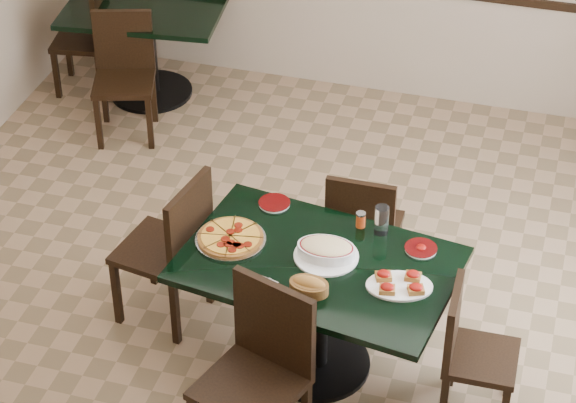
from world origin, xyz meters
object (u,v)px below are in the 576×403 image
(chair_far, at_px, (363,226))
(bread_basket, at_px, (309,286))
(lasagna_casserole, at_px, (326,250))
(back_table, at_px, (147,33))
(back_chair_near, at_px, (124,68))
(main_table, at_px, (318,288))
(back_chair_left, at_px, (90,33))
(chair_near, at_px, (261,364))
(chair_right, at_px, (469,347))
(pepperoni_pizza, at_px, (231,238))
(bruschetta_platter, at_px, (399,284))
(chair_left, at_px, (174,243))

(chair_far, height_order, bread_basket, chair_far)
(lasagna_casserole, bearing_deg, bread_basket, -95.03)
(back_table, relative_size, back_chair_near, 1.37)
(main_table, bearing_deg, lasagna_casserole, 69.97)
(lasagna_casserole, height_order, bread_basket, same)
(back_chair_near, relative_size, back_chair_left, 1.06)
(back_table, relative_size, bread_basket, 5.87)
(chair_near, distance_m, chair_right, 1.11)
(back_table, distance_m, pepperoni_pizza, 2.90)
(bruschetta_platter, bearing_deg, chair_right, -15.04)
(chair_near, height_order, chair_left, chair_near)
(back_table, distance_m, lasagna_casserole, 3.21)
(back_chair_left, distance_m, bruschetta_platter, 3.88)
(chair_left, distance_m, bruschetta_platter, 1.38)
(main_table, height_order, bread_basket, bread_basket)
(main_table, distance_m, pepperoni_pizza, 0.54)
(chair_far, bearing_deg, back_chair_near, -32.77)
(back_table, bearing_deg, back_chair_near, -92.73)
(main_table, height_order, chair_left, chair_left)
(chair_near, bearing_deg, pepperoni_pizza, 137.71)
(lasagna_casserole, bearing_deg, bruschetta_platter, -20.07)
(main_table, relative_size, back_table, 1.24)
(bruschetta_platter, bearing_deg, chair_far, 101.52)
(bread_basket, bearing_deg, pepperoni_pizza, 153.70)
(back_table, xyz_separation_m, chair_far, (2.09, -1.82, -0.04))
(back_table, distance_m, bruschetta_platter, 3.58)
(main_table, distance_m, chair_right, 0.85)
(back_chair_left, relative_size, bread_basket, 4.05)
(lasagna_casserole, height_order, bruschetta_platter, lasagna_casserole)
(chair_far, bearing_deg, back_chair_left, -35.37)
(chair_far, distance_m, pepperoni_pizza, 0.93)
(chair_left, bearing_deg, chair_right, 91.38)
(chair_near, bearing_deg, chair_far, 99.61)
(chair_far, bearing_deg, lasagna_casserole, 84.58)
(chair_near, bearing_deg, main_table, 97.38)
(chair_right, height_order, bruschetta_platter, bruschetta_platter)
(chair_far, bearing_deg, chair_left, 28.37)
(back_table, xyz_separation_m, bread_basket, (2.01, -2.77, 0.27))
(chair_near, height_order, back_chair_near, chair_near)
(lasagna_casserole, bearing_deg, back_table, 127.00)
(main_table, distance_m, chair_left, 0.91)
(bread_basket, bearing_deg, main_table, 96.51)
(lasagna_casserole, bearing_deg, chair_far, 82.57)
(bread_basket, bearing_deg, back_chair_near, 134.37)
(chair_near, xyz_separation_m, back_chair_left, (-2.32, 3.11, -0.09))
(back_table, height_order, back_chair_left, back_chair_left)
(back_chair_near, height_order, bruschetta_platter, back_chair_near)
(back_table, xyz_separation_m, back_chair_left, (-0.45, -0.04, -0.05))
(chair_right, relative_size, pepperoni_pizza, 2.08)
(chair_left, bearing_deg, chair_far, 128.82)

